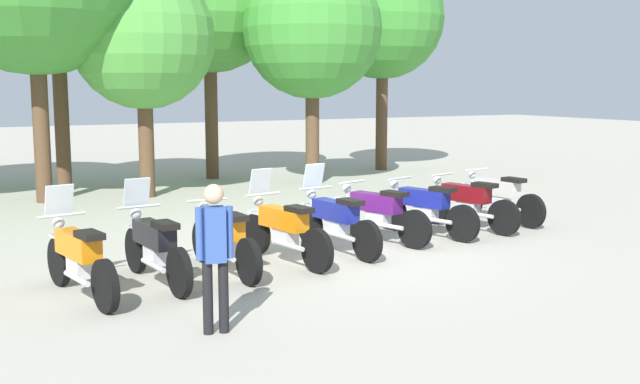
{
  "coord_description": "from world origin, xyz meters",
  "views": [
    {
      "loc": [
        -5.73,
        -10.36,
        2.66
      ],
      "look_at": [
        0.0,
        0.5,
        0.9
      ],
      "focal_mm": 42.53,
      "sensor_mm": 36.0,
      "label": 1
    }
  ],
  "objects_px": {
    "person_0": "(215,248)",
    "tree_3": "(143,38)",
    "motorcycle_6": "(425,207)",
    "motorcycle_4": "(335,220)",
    "tree_6": "(383,18)",
    "motorcycle_3": "(283,229)",
    "motorcycle_5": "(377,212)",
    "motorcycle_0": "(79,257)",
    "tree_5": "(312,29)",
    "motorcycle_1": "(154,246)",
    "motorcycle_7": "(467,202)",
    "motorcycle_2": "(223,238)",
    "motorcycle_8": "(498,196)"
  },
  "relations": [
    {
      "from": "motorcycle_0",
      "to": "tree_5",
      "type": "bearing_deg",
      "value": -52.85
    },
    {
      "from": "tree_3",
      "to": "motorcycle_4",
      "type": "bearing_deg",
      "value": -81.82
    },
    {
      "from": "motorcycle_6",
      "to": "motorcycle_4",
      "type": "bearing_deg",
      "value": 84.72
    },
    {
      "from": "motorcycle_6",
      "to": "tree_6",
      "type": "relative_size",
      "value": 0.32
    },
    {
      "from": "motorcycle_5",
      "to": "tree_6",
      "type": "height_order",
      "value": "tree_6"
    },
    {
      "from": "motorcycle_0",
      "to": "motorcycle_2",
      "type": "relative_size",
      "value": 0.99
    },
    {
      "from": "motorcycle_4",
      "to": "motorcycle_8",
      "type": "relative_size",
      "value": 1.0
    },
    {
      "from": "person_0",
      "to": "motorcycle_6",
      "type": "bearing_deg",
      "value": 133.2
    },
    {
      "from": "motorcycle_2",
      "to": "motorcycle_5",
      "type": "bearing_deg",
      "value": -78.87
    },
    {
      "from": "motorcycle_1",
      "to": "motorcycle_8",
      "type": "xyz_separation_m",
      "value": [
        7.14,
        1.41,
        -0.01
      ]
    },
    {
      "from": "motorcycle_4",
      "to": "motorcycle_5",
      "type": "relative_size",
      "value": 1.03
    },
    {
      "from": "motorcycle_7",
      "to": "tree_5",
      "type": "height_order",
      "value": "tree_5"
    },
    {
      "from": "motorcycle_0",
      "to": "motorcycle_5",
      "type": "distance_m",
      "value": 5.22
    },
    {
      "from": "motorcycle_2",
      "to": "motorcycle_3",
      "type": "bearing_deg",
      "value": -84.37
    },
    {
      "from": "tree_6",
      "to": "motorcycle_2",
      "type": "bearing_deg",
      "value": -131.93
    },
    {
      "from": "motorcycle_1",
      "to": "motorcycle_3",
      "type": "xyz_separation_m",
      "value": [
        2.04,
        0.29,
        0.0
      ]
    },
    {
      "from": "person_0",
      "to": "tree_6",
      "type": "height_order",
      "value": "tree_6"
    },
    {
      "from": "motorcycle_6",
      "to": "tree_3",
      "type": "height_order",
      "value": "tree_3"
    },
    {
      "from": "tree_6",
      "to": "motorcycle_4",
      "type": "bearing_deg",
      "value": -125.92
    },
    {
      "from": "person_0",
      "to": "motorcycle_0",
      "type": "bearing_deg",
      "value": -143.44
    },
    {
      "from": "motorcycle_4",
      "to": "tree_5",
      "type": "relative_size",
      "value": 0.37
    },
    {
      "from": "motorcycle_8",
      "to": "tree_5",
      "type": "relative_size",
      "value": 0.37
    },
    {
      "from": "motorcycle_5",
      "to": "tree_6",
      "type": "relative_size",
      "value": 0.32
    },
    {
      "from": "motorcycle_0",
      "to": "tree_5",
      "type": "height_order",
      "value": "tree_5"
    },
    {
      "from": "tree_6",
      "to": "motorcycle_1",
      "type": "bearing_deg",
      "value": -134.66
    },
    {
      "from": "motorcycle_4",
      "to": "tree_5",
      "type": "height_order",
      "value": "tree_5"
    },
    {
      "from": "motorcycle_3",
      "to": "motorcycle_8",
      "type": "distance_m",
      "value": 5.22
    },
    {
      "from": "tree_5",
      "to": "motorcycle_5",
      "type": "bearing_deg",
      "value": -108.73
    },
    {
      "from": "motorcycle_4",
      "to": "motorcycle_7",
      "type": "xyz_separation_m",
      "value": [
        3.06,
        0.54,
        -0.01
      ]
    },
    {
      "from": "person_0",
      "to": "tree_6",
      "type": "xyz_separation_m",
      "value": [
        9.98,
        12.43,
        3.7
      ]
    },
    {
      "from": "motorcycle_6",
      "to": "motorcycle_8",
      "type": "relative_size",
      "value": 0.97
    },
    {
      "from": "motorcycle_7",
      "to": "motorcycle_6",
      "type": "bearing_deg",
      "value": 80.77
    },
    {
      "from": "motorcycle_3",
      "to": "motorcycle_5",
      "type": "bearing_deg",
      "value": -82.98
    },
    {
      "from": "tree_3",
      "to": "tree_6",
      "type": "bearing_deg",
      "value": 16.0
    },
    {
      "from": "person_0",
      "to": "tree_3",
      "type": "bearing_deg",
      "value": 179.1
    },
    {
      "from": "motorcycle_1",
      "to": "motorcycle_5",
      "type": "bearing_deg",
      "value": -82.93
    },
    {
      "from": "person_0",
      "to": "motorcycle_5",
      "type": "bearing_deg",
      "value": 138.88
    },
    {
      "from": "motorcycle_6",
      "to": "tree_5",
      "type": "distance_m",
      "value": 7.88
    },
    {
      "from": "motorcycle_7",
      "to": "motorcycle_8",
      "type": "xyz_separation_m",
      "value": [
        1.02,
        0.33,
        0.0
      ]
    },
    {
      "from": "motorcycle_5",
      "to": "motorcycle_8",
      "type": "xyz_separation_m",
      "value": [
        3.06,
        0.49,
        0.0
      ]
    },
    {
      "from": "motorcycle_4",
      "to": "motorcycle_5",
      "type": "bearing_deg",
      "value": -75.86
    },
    {
      "from": "motorcycle_6",
      "to": "motorcycle_2",
      "type": "bearing_deg",
      "value": 84.44
    },
    {
      "from": "motorcycle_8",
      "to": "motorcycle_0",
      "type": "bearing_deg",
      "value": 94.36
    },
    {
      "from": "motorcycle_1",
      "to": "tree_5",
      "type": "distance_m",
      "value": 10.77
    },
    {
      "from": "motorcycle_5",
      "to": "motorcycle_8",
      "type": "bearing_deg",
      "value": -98.6
    },
    {
      "from": "motorcycle_1",
      "to": "motorcycle_2",
      "type": "height_order",
      "value": "motorcycle_1"
    },
    {
      "from": "motorcycle_0",
      "to": "motorcycle_5",
      "type": "height_order",
      "value": "motorcycle_0"
    },
    {
      "from": "tree_6",
      "to": "motorcycle_6",
      "type": "bearing_deg",
      "value": -118.19
    },
    {
      "from": "motorcycle_1",
      "to": "tree_5",
      "type": "xyz_separation_m",
      "value": [
        6.43,
        7.88,
        3.52
      ]
    },
    {
      "from": "motorcycle_2",
      "to": "motorcycle_6",
      "type": "xyz_separation_m",
      "value": [
        4.07,
        0.85,
        0.0
      ]
    }
  ]
}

